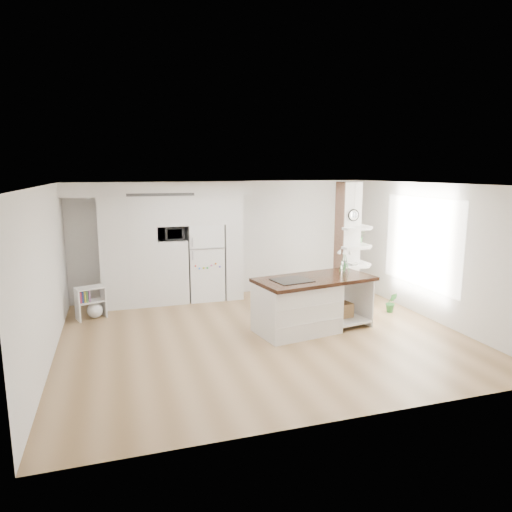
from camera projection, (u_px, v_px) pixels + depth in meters
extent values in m
cube|color=#A38158|center=(263.00, 335.00, 8.24)|extent=(7.00, 6.00, 0.01)
cube|color=white|center=(263.00, 184.00, 7.75)|extent=(7.00, 6.00, 0.04)
cube|color=silver|center=(224.00, 239.00, 10.81)|extent=(7.00, 0.04, 2.70)
cube|color=silver|center=(345.00, 311.00, 5.18)|extent=(7.00, 0.04, 2.70)
cube|color=silver|center=(46.00, 275.00, 6.97)|extent=(0.04, 6.00, 2.70)
cube|color=silver|center=(431.00, 252.00, 9.01)|extent=(0.04, 6.00, 2.70)
cube|color=white|center=(129.00, 252.00, 9.89)|extent=(1.20, 0.65, 2.40)
cube|color=white|center=(172.00, 271.00, 10.25)|extent=(0.65, 0.65, 1.42)
cube|color=white|center=(170.00, 210.00, 10.00)|extent=(0.65, 0.65, 0.65)
cube|color=white|center=(204.00, 210.00, 10.22)|extent=(0.85, 0.65, 0.65)
cube|color=white|center=(231.00, 247.00, 10.56)|extent=(0.40, 0.65, 2.40)
cube|color=silver|center=(159.00, 189.00, 9.83)|extent=(4.00, 0.70, 0.30)
cube|color=#262626|center=(161.00, 195.00, 9.53)|extent=(1.40, 0.04, 0.06)
cube|color=white|center=(205.00, 262.00, 10.45)|extent=(0.78, 0.66, 1.75)
cube|color=#B2B2B7|center=(208.00, 249.00, 10.06)|extent=(0.78, 0.01, 0.03)
cube|color=silver|center=(347.00, 245.00, 9.79)|extent=(0.40, 0.40, 2.70)
cube|color=#9B7256|center=(339.00, 246.00, 9.73)|extent=(0.02, 0.40, 2.70)
cube|color=#9B7256|center=(343.00, 244.00, 9.99)|extent=(0.40, 0.02, 2.70)
cylinder|color=black|center=(353.00, 215.00, 9.48)|extent=(0.25, 0.03, 0.25)
cylinder|color=white|center=(354.00, 215.00, 9.46)|extent=(0.21, 0.01, 0.21)
plane|color=white|center=(421.00, 242.00, 9.26)|extent=(0.00, 2.40, 2.40)
cylinder|color=white|center=(347.00, 215.00, 8.49)|extent=(0.12, 0.12, 0.10)
cube|color=white|center=(297.00, 308.00, 8.34)|extent=(1.57, 1.17, 0.92)
cube|color=white|center=(342.00, 317.00, 8.87)|extent=(0.92, 1.05, 0.04)
cube|color=white|center=(357.00, 298.00, 8.97)|extent=(0.19, 0.92, 0.92)
cube|color=#341B0F|center=(315.00, 279.00, 8.42)|extent=(2.34, 1.41, 0.07)
cube|color=black|center=(292.00, 280.00, 8.19)|extent=(0.74, 0.66, 0.01)
cube|color=#A87F51|center=(340.00, 310.00, 8.82)|extent=(0.49, 0.40, 0.27)
cylinder|color=white|center=(344.00, 267.00, 8.84)|extent=(0.12, 0.12, 0.22)
cube|color=white|center=(77.00, 305.00, 8.98)|extent=(0.13, 0.31, 0.65)
cube|color=white|center=(104.00, 301.00, 9.28)|extent=(0.13, 0.31, 0.65)
cube|color=white|center=(90.00, 288.00, 9.08)|extent=(0.62, 0.48, 0.03)
cube|color=white|center=(91.00, 301.00, 9.13)|extent=(0.60, 0.47, 0.03)
sphere|color=white|center=(95.00, 310.00, 9.21)|extent=(0.32, 0.32, 0.32)
imported|color=#337F37|center=(391.00, 302.00, 9.55)|extent=(0.28, 0.26, 0.42)
imported|color=#337F37|center=(364.00, 289.00, 10.59)|extent=(0.32, 0.32, 0.47)
imported|color=#2D2D2D|center=(171.00, 233.00, 10.05)|extent=(0.54, 0.37, 0.30)
imported|color=#337F37|center=(359.00, 236.00, 9.95)|extent=(0.27, 0.23, 0.30)
imported|color=white|center=(354.00, 264.00, 9.57)|extent=(0.22, 0.22, 0.05)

